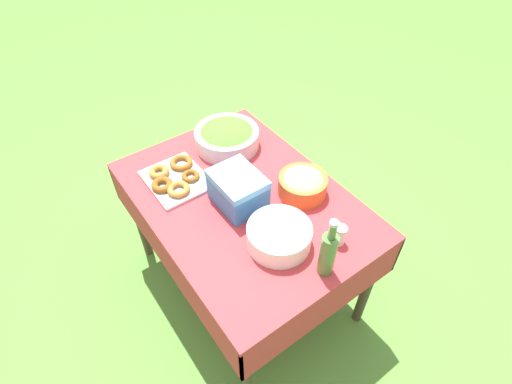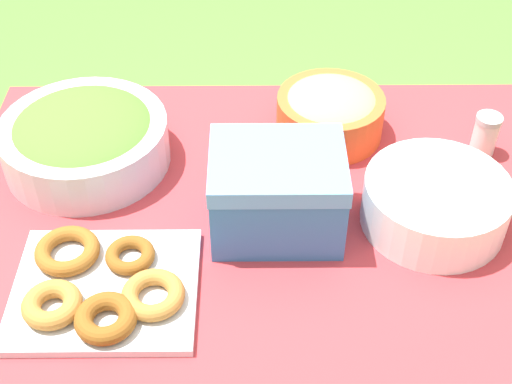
# 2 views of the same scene
# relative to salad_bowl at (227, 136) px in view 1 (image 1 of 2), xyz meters

# --- Properties ---
(ground_plane) EXTENTS (14.00, 14.00, 0.00)m
(ground_plane) POSITION_rel_salad_bowl_xyz_m (-0.37, 0.15, -0.79)
(ground_plane) COLOR #568C38
(picnic_table) EXTENTS (1.21, 0.86, 0.73)m
(picnic_table) POSITION_rel_salad_bowl_xyz_m (-0.37, 0.15, -0.16)
(picnic_table) COLOR #B73338
(picnic_table) RESTS_ON ground_plane
(salad_bowl) EXTENTS (0.34, 0.34, 0.12)m
(salad_bowl) POSITION_rel_salad_bowl_xyz_m (0.00, 0.00, 0.00)
(salad_bowl) COLOR silver
(salad_bowl) RESTS_ON picnic_table
(pasta_bowl) EXTENTS (0.23, 0.23, 0.11)m
(pasta_bowl) POSITION_rel_salad_bowl_xyz_m (-0.51, -0.09, -0.00)
(pasta_bowl) COLOR #E05B28
(pasta_bowl) RESTS_ON picnic_table
(donut_platter) EXTENTS (0.32, 0.30, 0.05)m
(donut_platter) POSITION_rel_salad_bowl_xyz_m (-0.08, 0.36, -0.04)
(donut_platter) COLOR silver
(donut_platter) RESTS_ON picnic_table
(plate_stack) EXTENTS (0.27, 0.27, 0.10)m
(plate_stack) POSITION_rel_salad_bowl_xyz_m (-0.68, 0.19, -0.01)
(plate_stack) COLOR white
(plate_stack) RESTS_ON picnic_table
(olive_oil_bottle) EXTENTS (0.06, 0.06, 0.29)m
(olive_oil_bottle) POSITION_rel_salad_bowl_xyz_m (-0.90, 0.12, 0.05)
(olive_oil_bottle) COLOR #4C7238
(olive_oil_bottle) RESTS_ON picnic_table
(cooler_box) EXTENTS (0.24, 0.19, 0.17)m
(cooler_box) POSITION_rel_salad_bowl_xyz_m (-0.39, 0.19, 0.02)
(cooler_box) COLOR #3372B7
(cooler_box) RESTS_ON picnic_table
(salt_shaker) EXTENTS (0.05, 0.05, 0.09)m
(salt_shaker) POSITION_rel_salad_bowl_xyz_m (-0.83, -0.02, -0.01)
(salt_shaker) COLOR white
(salt_shaker) RESTS_ON picnic_table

